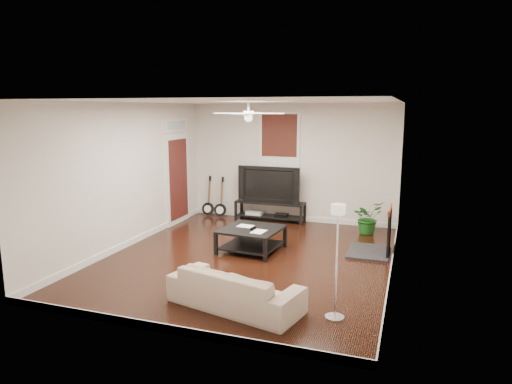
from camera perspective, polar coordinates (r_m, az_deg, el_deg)
room at (r=8.06m, az=-0.93°, el=1.26°), size 5.01×6.01×2.81m
brick_accent at (r=8.57m, az=17.29°, el=1.35°), size 0.02×2.20×2.80m
fireplace at (r=8.78m, az=15.07°, el=-4.61°), size 0.80×1.10×0.92m
window_back at (r=10.90m, az=2.94°, el=6.57°), size 1.00×0.06×1.30m
door_left at (r=10.80m, az=-9.79°, el=2.67°), size 0.08×1.00×2.50m
tv_stand at (r=11.01m, az=1.77°, el=-2.40°), size 1.69×0.45×0.47m
tv at (r=10.90m, az=1.83°, el=1.04°), size 1.51×0.20×0.87m
coffee_table at (r=8.72m, az=-0.58°, el=-5.96°), size 1.15×1.15×0.45m
sofa at (r=6.34m, az=-2.64°, el=-11.93°), size 1.99×1.15×0.55m
floor_lamp at (r=5.93m, az=10.05°, el=-8.66°), size 0.30×0.30×1.53m
potted_plant at (r=10.16m, az=13.81°, el=-3.11°), size 0.83×0.85×0.71m
guitar_left at (r=11.51m, az=-6.06°, el=-0.52°), size 0.33×0.24×1.01m
guitar_right at (r=11.34m, az=-4.52°, el=-0.66°), size 0.35×0.27×1.01m
ceiling_fan at (r=7.95m, az=-0.95°, el=9.83°), size 1.24×1.24×0.32m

